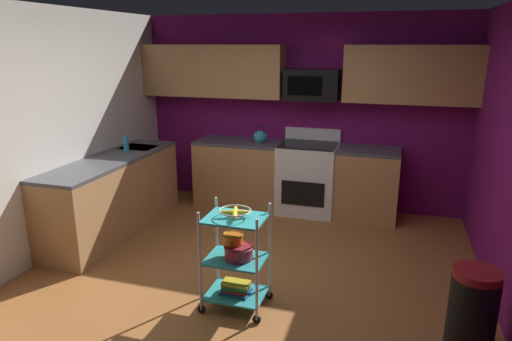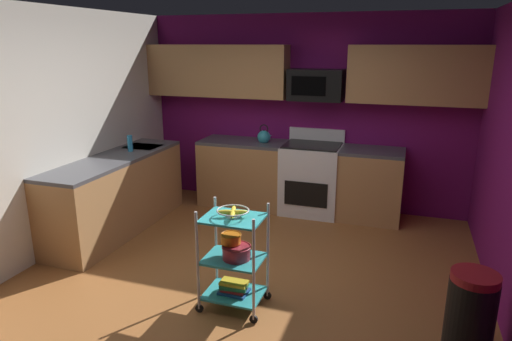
{
  "view_description": "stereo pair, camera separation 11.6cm",
  "coord_description": "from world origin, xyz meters",
  "px_view_note": "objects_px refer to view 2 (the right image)",
  "views": [
    {
      "loc": [
        1.24,
        -3.66,
        2.21
      ],
      "look_at": [
        0.03,
        0.28,
        1.05
      ],
      "focal_mm": 31.67,
      "sensor_mm": 36.0,
      "label": 1
    },
    {
      "loc": [
        1.35,
        -3.63,
        2.21
      ],
      "look_at": [
        0.03,
        0.28,
        1.05
      ],
      "focal_mm": 31.67,
      "sensor_mm": 36.0,
      "label": 2
    }
  ],
  "objects_px": {
    "oven_range": "(311,178)",
    "mixing_bowl_large": "(237,252)",
    "trash_can": "(470,315)",
    "rolling_cart": "(234,259)",
    "microwave": "(316,85)",
    "mixing_bowl_small": "(231,238)",
    "kettle": "(264,137)",
    "book_stack": "(234,287)",
    "dish_soap_bottle": "(130,143)",
    "fruit_bowl": "(233,212)"
  },
  "relations": [
    {
      "from": "oven_range",
      "to": "trash_can",
      "type": "distance_m",
      "value": 3.06
    },
    {
      "from": "dish_soap_bottle",
      "to": "kettle",
      "type": "bearing_deg",
      "value": 36.25
    },
    {
      "from": "fruit_bowl",
      "to": "mixing_bowl_large",
      "type": "xyz_separation_m",
      "value": [
        0.03,
        -0.0,
        -0.36
      ]
    },
    {
      "from": "mixing_bowl_large",
      "to": "dish_soap_bottle",
      "type": "bearing_deg",
      "value": 143.7
    },
    {
      "from": "kettle",
      "to": "trash_can",
      "type": "height_order",
      "value": "kettle"
    },
    {
      "from": "oven_range",
      "to": "rolling_cart",
      "type": "bearing_deg",
      "value": -93.33
    },
    {
      "from": "oven_range",
      "to": "trash_can",
      "type": "height_order",
      "value": "oven_range"
    },
    {
      "from": "mixing_bowl_large",
      "to": "dish_soap_bottle",
      "type": "xyz_separation_m",
      "value": [
        -1.97,
        1.45,
        0.5
      ]
    },
    {
      "from": "mixing_bowl_large",
      "to": "mixing_bowl_small",
      "type": "distance_m",
      "value": 0.12
    },
    {
      "from": "mixing_bowl_small",
      "to": "dish_soap_bottle",
      "type": "xyz_separation_m",
      "value": [
        -1.9,
        1.41,
        0.4
      ]
    },
    {
      "from": "book_stack",
      "to": "dish_soap_bottle",
      "type": "relative_size",
      "value": 1.29
    },
    {
      "from": "rolling_cart",
      "to": "mixing_bowl_large",
      "type": "relative_size",
      "value": 3.63
    },
    {
      "from": "fruit_bowl",
      "to": "kettle",
      "type": "bearing_deg",
      "value": 101.93
    },
    {
      "from": "mixing_bowl_large",
      "to": "book_stack",
      "type": "distance_m",
      "value": 0.34
    },
    {
      "from": "oven_range",
      "to": "microwave",
      "type": "xyz_separation_m",
      "value": [
        -0.0,
        0.1,
        1.22
      ]
    },
    {
      "from": "microwave",
      "to": "mixing_bowl_large",
      "type": "distance_m",
      "value": 2.85
    },
    {
      "from": "fruit_bowl",
      "to": "dish_soap_bottle",
      "type": "xyz_separation_m",
      "value": [
        -1.94,
        1.45,
        0.14
      ]
    },
    {
      "from": "microwave",
      "to": "book_stack",
      "type": "height_order",
      "value": "microwave"
    },
    {
      "from": "oven_range",
      "to": "mixing_bowl_large",
      "type": "xyz_separation_m",
      "value": [
        -0.12,
        -2.49,
        0.04
      ]
    },
    {
      "from": "microwave",
      "to": "mixing_bowl_small",
      "type": "distance_m",
      "value": 2.78
    },
    {
      "from": "oven_range",
      "to": "mixing_bowl_small",
      "type": "relative_size",
      "value": 6.04
    },
    {
      "from": "book_stack",
      "to": "trash_can",
      "type": "height_order",
      "value": "trash_can"
    },
    {
      "from": "rolling_cart",
      "to": "oven_range",
      "type": "bearing_deg",
      "value": 86.67
    },
    {
      "from": "book_stack",
      "to": "dish_soap_bottle",
      "type": "bearing_deg",
      "value": 143.31
    },
    {
      "from": "oven_range",
      "to": "dish_soap_bottle",
      "type": "height_order",
      "value": "dish_soap_bottle"
    },
    {
      "from": "book_stack",
      "to": "rolling_cart",
      "type": "bearing_deg",
      "value": -90.0
    },
    {
      "from": "book_stack",
      "to": "dish_soap_bottle",
      "type": "distance_m",
      "value": 2.56
    },
    {
      "from": "dish_soap_bottle",
      "to": "microwave",
      "type": "bearing_deg",
      "value": 28.81
    },
    {
      "from": "fruit_bowl",
      "to": "mixing_bowl_small",
      "type": "distance_m",
      "value": 0.26
    },
    {
      "from": "microwave",
      "to": "mixing_bowl_large",
      "type": "height_order",
      "value": "microwave"
    },
    {
      "from": "microwave",
      "to": "trash_can",
      "type": "height_order",
      "value": "microwave"
    },
    {
      "from": "fruit_bowl",
      "to": "dish_soap_bottle",
      "type": "relative_size",
      "value": 1.36
    },
    {
      "from": "rolling_cart",
      "to": "mixing_bowl_small",
      "type": "xyz_separation_m",
      "value": [
        -0.04,
        0.04,
        0.17
      ]
    },
    {
      "from": "oven_range",
      "to": "mixing_bowl_large",
      "type": "relative_size",
      "value": 4.37
    },
    {
      "from": "kettle",
      "to": "dish_soap_bottle",
      "type": "relative_size",
      "value": 1.32
    },
    {
      "from": "mixing_bowl_large",
      "to": "trash_can",
      "type": "relative_size",
      "value": 0.38
    },
    {
      "from": "trash_can",
      "to": "mixing_bowl_large",
      "type": "bearing_deg",
      "value": 178.41
    },
    {
      "from": "book_stack",
      "to": "kettle",
      "type": "relative_size",
      "value": 0.98
    },
    {
      "from": "kettle",
      "to": "trash_can",
      "type": "bearing_deg",
      "value": -46.87
    },
    {
      "from": "trash_can",
      "to": "rolling_cart",
      "type": "bearing_deg",
      "value": 178.43
    },
    {
      "from": "fruit_bowl",
      "to": "dish_soap_bottle",
      "type": "bearing_deg",
      "value": 143.31
    },
    {
      "from": "fruit_bowl",
      "to": "trash_can",
      "type": "relative_size",
      "value": 0.41
    },
    {
      "from": "microwave",
      "to": "mixing_bowl_large",
      "type": "bearing_deg",
      "value": -92.58
    },
    {
      "from": "dish_soap_bottle",
      "to": "trash_can",
      "type": "bearing_deg",
      "value": -21.54
    },
    {
      "from": "mixing_bowl_large",
      "to": "kettle",
      "type": "bearing_deg",
      "value": 102.53
    },
    {
      "from": "oven_range",
      "to": "kettle",
      "type": "xyz_separation_m",
      "value": [
        -0.67,
        -0.0,
        0.52
      ]
    },
    {
      "from": "mixing_bowl_large",
      "to": "fruit_bowl",
      "type": "bearing_deg",
      "value": 180.0
    },
    {
      "from": "oven_range",
      "to": "microwave",
      "type": "relative_size",
      "value": 1.57
    },
    {
      "from": "fruit_bowl",
      "to": "kettle",
      "type": "relative_size",
      "value": 1.03
    },
    {
      "from": "oven_range",
      "to": "dish_soap_bottle",
      "type": "relative_size",
      "value": 5.5
    }
  ]
}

